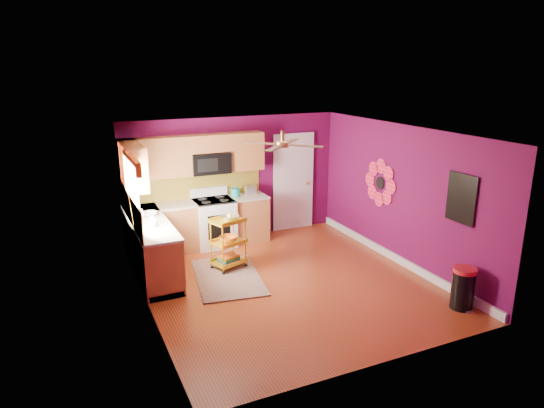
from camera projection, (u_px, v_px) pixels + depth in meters
name	position (u px, v px, depth m)	size (l,w,h in m)	color
ground	(287.00, 283.00, 8.05)	(5.00, 5.00, 0.00)	maroon
room_envelope	(289.00, 187.00, 7.61)	(4.54, 5.04, 2.52)	#5D0A41
lower_cabinets	(179.00, 236.00, 8.98)	(2.81, 2.31, 0.94)	#955228
electric_range	(214.00, 222.00, 9.60)	(0.76, 0.66, 1.13)	white
upper_cabinetry	(176.00, 159.00, 8.96)	(2.80, 2.30, 1.26)	#955228
left_window	(132.00, 180.00, 7.60)	(0.08, 1.35, 1.08)	white
panel_door	(293.00, 183.00, 10.46)	(0.95, 0.11, 2.15)	white
right_wall_art	(414.00, 189.00, 8.24)	(0.04, 2.74, 1.04)	black
ceiling_fan	(283.00, 144.00, 7.59)	(1.01, 1.01, 0.26)	#BF8C3F
shag_rug	(228.00, 277.00, 8.24)	(1.06, 1.72, 0.02)	black
rolling_cart	(229.00, 241.00, 8.49)	(0.66, 0.56, 1.01)	gold
trash_can	(463.00, 288.00, 7.13)	(0.41, 0.41, 0.64)	black
teal_kettle	(235.00, 192.00, 9.71)	(0.18, 0.18, 0.21)	teal
toaster	(250.00, 190.00, 9.87)	(0.22, 0.15, 0.18)	beige
soap_bottle_a	(153.00, 219.00, 8.00)	(0.08, 0.08, 0.18)	#EA3F72
soap_bottle_b	(142.00, 213.00, 8.39)	(0.12, 0.12, 0.15)	white
counter_dish	(150.00, 214.00, 8.49)	(0.25, 0.25, 0.06)	white
counter_cup	(153.00, 224.00, 7.89)	(0.14, 0.14, 0.11)	white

